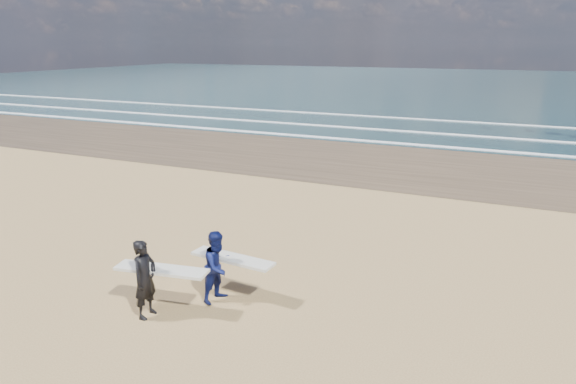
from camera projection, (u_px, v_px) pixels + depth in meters
The scene contains 2 objects.
surfer_near at pixel (147, 278), 11.67m from camera, with size 2.26×1.14×1.87m.
surfer_far at pixel (219, 266), 12.42m from camera, with size 2.24×1.20×1.78m.
Camera 1 is at (8.25, -8.79, 6.10)m, focal length 32.00 mm.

